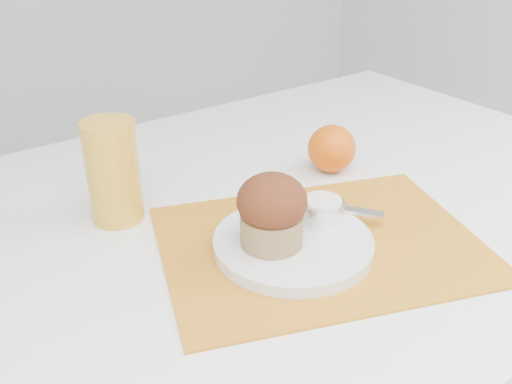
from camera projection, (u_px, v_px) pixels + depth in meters
placemat at (320, 243)px, 0.73m from camera, size 0.48×0.41×0.00m
plate at (293, 243)px, 0.71m from camera, size 0.23×0.23×0.02m
ramekin at (322, 210)px, 0.75m from camera, size 0.07×0.07×0.03m
cream at (323, 201)px, 0.74m from camera, size 0.06×0.06×0.01m
raspberry_near at (286, 204)px, 0.77m from camera, size 0.02×0.02×0.02m
raspberry_far at (301, 212)px, 0.75m from camera, size 0.02×0.02×0.02m
butter_knife at (317, 205)px, 0.78m from camera, size 0.12×0.16×0.00m
orange at (332, 149)px, 0.91m from camera, size 0.08×0.08×0.08m
juice_glass at (113, 172)px, 0.76m from camera, size 0.08×0.08×0.14m
muffin at (272, 210)px, 0.68m from camera, size 0.09×0.09×0.09m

